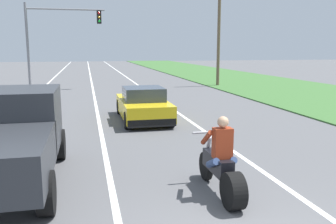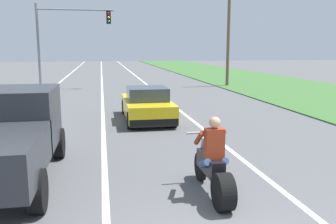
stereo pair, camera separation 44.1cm
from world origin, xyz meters
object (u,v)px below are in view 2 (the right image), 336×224
(motorcycle_with_rider, at_px, (214,168))
(pickup_truck_left_lane_dark_grey, at_px, (5,134))
(traffic_light_mast_near, at_px, (63,32))
(sports_car_yellow, at_px, (147,105))

(motorcycle_with_rider, distance_m, pickup_truck_left_lane_dark_grey, 4.47)
(motorcycle_with_rider, bearing_deg, traffic_light_mast_near, 102.89)
(motorcycle_with_rider, xyz_separation_m, sports_car_yellow, (-0.32, 7.98, 0.04))
(sports_car_yellow, xyz_separation_m, pickup_truck_left_lane_dark_grey, (-3.85, -6.44, 0.48))
(pickup_truck_left_lane_dark_grey, distance_m, traffic_light_mast_near, 19.23)
(motorcycle_with_rider, height_order, pickup_truck_left_lane_dark_grey, pickup_truck_left_lane_dark_grey)
(sports_car_yellow, xyz_separation_m, traffic_light_mast_near, (-4.38, 12.56, 3.42))
(motorcycle_with_rider, distance_m, traffic_light_mast_near, 21.35)
(pickup_truck_left_lane_dark_grey, relative_size, traffic_light_mast_near, 0.80)
(motorcycle_with_rider, relative_size, sports_car_yellow, 0.51)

